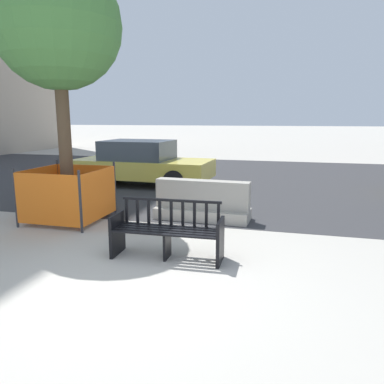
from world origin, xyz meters
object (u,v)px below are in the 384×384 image
street_tree (57,26)px  street_bench (168,233)px  car_taxi_near (142,163)px  jersey_barrier_centre (202,204)px  construction_fence (68,193)px

street_tree → street_bench: bearing=-29.4°
street_tree → car_taxi_near: street_tree is taller
jersey_barrier_centre → car_taxi_near: bearing=128.2°
street_tree → car_taxi_near: 5.41m
street_bench → car_taxi_near: bearing=115.5°
street_tree → car_taxi_near: bearing=92.0°
jersey_barrier_centre → car_taxi_near: 4.59m
jersey_barrier_centre → construction_fence: construction_fence is taller
street_bench → construction_fence: 3.07m
street_bench → construction_fence: size_ratio=1.16×
street_bench → street_tree: 4.61m
construction_fence → car_taxi_near: size_ratio=0.33×
street_bench → jersey_barrier_centre: bearing=89.8°
street_tree → construction_fence: bearing=0.0°
street_bench → street_tree: bearing=150.6°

